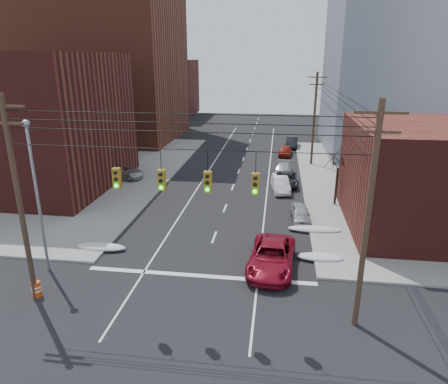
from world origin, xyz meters
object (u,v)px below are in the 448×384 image
(lot_car_d, at_px, (95,161))
(parked_car_a, at_px, (300,213))
(construction_barrel, at_px, (36,289))
(red_pickup, at_px, (272,257))
(lot_car_a, at_px, (114,172))
(lot_car_b, at_px, (121,172))
(parked_car_d, at_px, (283,170))
(parked_car_c, at_px, (287,179))
(parked_car_f, at_px, (292,142))
(parked_car_e, at_px, (285,151))
(lot_car_c, at_px, (71,178))
(parked_car_b, at_px, (281,185))

(lot_car_d, bearing_deg, parked_car_a, -126.99)
(construction_barrel, bearing_deg, red_pickup, 20.88)
(lot_car_a, distance_m, lot_car_b, 1.03)
(parked_car_a, relative_size, parked_car_d, 0.77)
(parked_car_a, relative_size, parked_car_c, 0.79)
(parked_car_f, bearing_deg, lot_car_a, -133.81)
(lot_car_a, bearing_deg, lot_car_b, -123.28)
(lot_car_a, bearing_deg, lot_car_d, 33.57)
(parked_car_f, bearing_deg, parked_car_e, -97.62)
(lot_car_b, relative_size, lot_car_d, 1.11)
(parked_car_d, relative_size, lot_car_c, 1.02)
(parked_car_a, bearing_deg, parked_car_d, 92.91)
(red_pickup, xyz_separation_m, parked_car_e, (1.13, 30.44, -0.15))
(lot_car_d, bearing_deg, parked_car_d, -98.70)
(construction_barrel, bearing_deg, parked_car_d, 62.11)
(parked_car_a, height_order, lot_car_d, lot_car_d)
(lot_car_d, distance_m, construction_barrel, 27.31)
(red_pickup, height_order, parked_car_d, red_pickup)
(parked_car_b, distance_m, construction_barrel, 24.22)
(parked_car_c, xyz_separation_m, lot_car_c, (-21.96, -3.13, 0.19))
(parked_car_e, xyz_separation_m, lot_car_c, (-21.94, -16.16, 0.17))
(red_pickup, height_order, lot_car_a, red_pickup)
(parked_car_a, relative_size, parked_car_e, 0.94)
(parked_car_b, distance_m, parked_car_c, 2.14)
(parked_car_f, xyz_separation_m, lot_car_b, (-18.60, -19.06, 0.06))
(parked_car_d, bearing_deg, lot_car_a, -163.60)
(parked_car_a, distance_m, lot_car_b, 20.62)
(parked_car_e, bearing_deg, lot_car_d, -151.39)
(parked_car_c, bearing_deg, lot_car_b, -179.15)
(parked_car_a, xyz_separation_m, construction_barrel, (-14.90, -12.94, -0.16))
(parked_car_a, relative_size, lot_car_d, 0.83)
(lot_car_a, xyz_separation_m, lot_car_d, (-3.83, 3.74, 0.12))
(parked_car_a, relative_size, lot_car_a, 0.96)
(red_pickup, xyz_separation_m, lot_car_d, (-21.27, 21.08, 0.09))
(parked_car_a, xyz_separation_m, lot_car_a, (-19.56, 9.28, 0.15))
(parked_car_e, xyz_separation_m, lot_car_b, (-17.60, -13.47, 0.17))
(parked_car_b, bearing_deg, lot_car_d, 157.53)
(parked_car_c, relative_size, lot_car_c, 0.99)
(parked_car_d, relative_size, parked_car_e, 1.22)
(lot_car_b, bearing_deg, lot_car_a, 72.97)
(parked_car_e, bearing_deg, parked_car_c, -83.98)
(parked_car_f, bearing_deg, parked_car_b, -91.93)
(parked_car_c, relative_size, parked_car_f, 0.99)
(lot_car_a, xyz_separation_m, lot_car_b, (0.96, -0.37, 0.05))
(parked_car_b, bearing_deg, red_pickup, -99.73)
(lot_car_b, height_order, lot_car_d, lot_car_d)
(parked_car_a, relative_size, parked_car_f, 0.78)
(lot_car_b, xyz_separation_m, lot_car_d, (-4.80, 4.11, 0.07))
(parked_car_b, distance_m, lot_car_b, 17.08)
(lot_car_d, bearing_deg, lot_car_a, -142.17)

